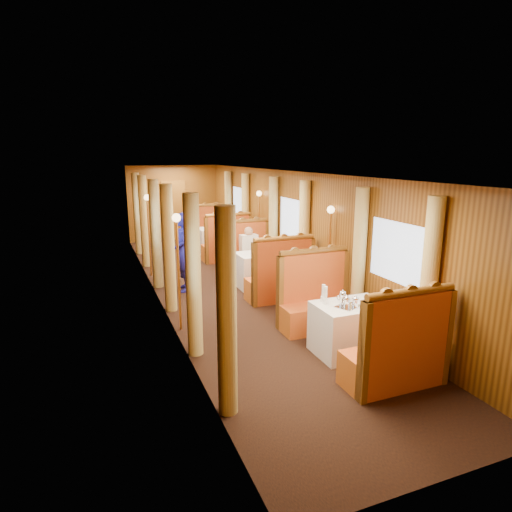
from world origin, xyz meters
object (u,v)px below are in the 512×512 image
banquette_near_fwd (397,355)px  table_near (351,328)px  banquette_far_fwd (227,246)px  steward (183,252)px  rose_vase_far (215,222)px  table_mid (261,270)px  banquette_mid_fwd (280,280)px  teapot_right (355,303)px  banquette_far_aft (208,233)px  fruit_plate (376,304)px  passenger (249,247)px  teapot_back (343,298)px  tea_tray (348,306)px  table_far (217,241)px  rose_vase_mid (261,245)px  teapot_left (346,303)px  banquette_mid_aft (245,258)px  banquette_near_aft (317,303)px

banquette_near_fwd → table_near: bearing=90.0°
banquette_far_fwd → steward: bearing=-127.3°
rose_vase_far → table_mid: bearing=-89.4°
banquette_near_fwd → rose_vase_far: bearing=90.3°
banquette_mid_fwd → teapot_right: bearing=-90.7°
banquette_far_aft → table_mid: bearing=-90.0°
fruit_plate → passenger: bearing=93.9°
banquette_far_aft → fruit_plate: (0.30, -8.16, 0.35)m
table_near → banquette_far_aft: (0.00, 8.01, 0.05)m
teapot_back → steward: size_ratio=0.10×
passenger → teapot_right: bearing=-90.4°
banquette_mid_fwd → tea_tray: banquette_mid_fwd is taller
table_far → teapot_right: 7.14m
steward → rose_vase_mid: bearing=85.9°
teapot_left → steward: steward is taller
fruit_plate → banquette_far_aft: bearing=92.1°
teapot_back → passenger: passenger is taller
banquette_near_fwd → banquette_mid_fwd: (0.00, 3.50, 0.00)m
banquette_near_fwd → steward: 5.13m
table_near → table_far: 7.00m
banquette_near_fwd → teapot_right: 0.97m
table_far → teapot_left: size_ratio=6.69×
banquette_mid_aft → teapot_left: 4.60m
table_near → banquette_far_fwd: 5.99m
table_mid → banquette_far_fwd: banquette_far_fwd is taller
table_near → passenger: bearing=90.0°
banquette_near_fwd → steward: steward is taller
teapot_right → steward: bearing=94.4°
banquette_near_aft → banquette_far_aft: (0.00, 7.00, 0.00)m
rose_vase_far → passenger: size_ratio=0.47×
table_far → rose_vase_far: size_ratio=2.92×
banquette_near_fwd → teapot_left: size_ratio=8.54×
table_mid → teapot_left: size_ratio=6.69×
table_mid → tea_tray: tea_tray is taller
tea_tray → fruit_plate: (0.42, -0.07, 0.01)m
table_far → fruit_plate: bearing=-87.6°
table_near → table_far: same height
teapot_right → rose_vase_mid: size_ratio=0.42×
banquette_mid_aft → table_far: (0.00, 2.49, -0.05)m
table_near → rose_vase_mid: size_ratio=2.92×
fruit_plate → banquette_near_fwd: bearing=-109.2°
banquette_near_fwd → rose_vase_mid: bearing=89.7°
banquette_near_fwd → rose_vase_mid: 4.57m
banquette_mid_aft → teapot_back: (-0.10, -4.42, 0.40)m
banquette_near_fwd → table_far: banquette_near_fwd is taller
table_near → banquette_mid_fwd: bearing=90.0°
teapot_left → banquette_near_fwd: bearing=-89.5°
table_far → teapot_back: (-0.10, -6.91, 0.45)m
banquette_far_fwd → teapot_left: 6.07m
steward → passenger: steward is taller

